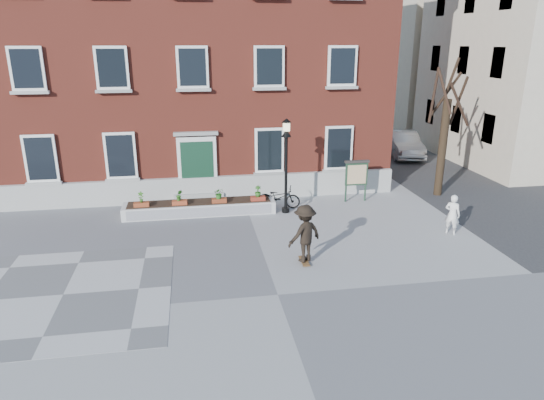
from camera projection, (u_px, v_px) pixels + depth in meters
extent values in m
plane|color=gray|center=(278.00, 295.00, 13.70)|extent=(100.00, 100.00, 0.00)
cube|color=#5C5C5F|center=(63.00, 295.00, 13.70)|extent=(6.00, 6.00, 0.01)
imported|color=black|center=(279.00, 197.00, 20.70)|extent=(1.92, 1.10, 0.95)
imported|color=#B1B3B6|center=(403.00, 144.00, 29.93)|extent=(2.34, 4.92, 1.56)
imported|color=silver|center=(452.00, 214.00, 17.82)|extent=(0.65, 0.65, 1.51)
cube|color=maroon|center=(191.00, 58.00, 24.63)|extent=(18.00, 10.00, 12.00)
cube|color=#ABABA6|center=(199.00, 189.00, 21.54)|extent=(18.00, 0.24, 1.10)
cube|color=#A3A39E|center=(199.00, 200.00, 21.56)|extent=(2.60, 0.80, 0.20)
cube|color=gray|center=(199.00, 195.00, 21.63)|extent=(2.20, 0.50, 0.20)
cube|color=silver|center=(197.00, 165.00, 21.23)|extent=(1.70, 0.12, 2.50)
cube|color=#133522|center=(197.00, 168.00, 21.21)|extent=(1.40, 0.06, 2.30)
cube|color=gray|center=(196.00, 134.00, 20.75)|extent=(1.90, 0.25, 0.15)
cube|color=white|center=(41.00, 159.00, 20.04)|extent=(1.30, 0.10, 2.00)
cube|color=black|center=(40.00, 159.00, 19.99)|extent=(1.08, 0.04, 1.78)
cube|color=#A9AAA4|center=(44.00, 183.00, 20.31)|extent=(1.44, 0.20, 0.12)
cube|color=white|center=(27.00, 69.00, 18.91)|extent=(1.30, 0.10, 1.70)
cube|color=black|center=(26.00, 69.00, 18.86)|extent=(1.08, 0.04, 1.48)
cube|color=#AAABA5|center=(30.00, 92.00, 19.14)|extent=(1.44, 0.20, 0.12)
cube|color=white|center=(121.00, 156.00, 20.54)|extent=(1.30, 0.10, 2.00)
cube|color=black|center=(120.00, 156.00, 20.49)|extent=(1.08, 0.04, 1.78)
cube|color=#AAAAA4|center=(123.00, 180.00, 20.81)|extent=(1.44, 0.20, 0.12)
cube|color=white|center=(112.00, 68.00, 19.41)|extent=(1.30, 0.10, 1.70)
cube|color=black|center=(112.00, 68.00, 19.36)|extent=(1.08, 0.04, 1.48)
cube|color=gray|center=(114.00, 91.00, 19.64)|extent=(1.44, 0.20, 0.12)
cube|color=white|center=(192.00, 67.00, 19.91)|extent=(1.30, 0.10, 1.70)
cube|color=black|center=(193.00, 67.00, 19.86)|extent=(1.08, 0.04, 1.48)
cube|color=#9D9D98|center=(194.00, 90.00, 20.14)|extent=(1.44, 0.20, 0.12)
cube|color=white|center=(269.00, 150.00, 21.54)|extent=(1.30, 0.10, 2.00)
cube|color=black|center=(270.00, 151.00, 21.49)|extent=(1.08, 0.04, 1.78)
cube|color=gray|center=(270.00, 174.00, 21.82)|extent=(1.44, 0.20, 0.12)
cube|color=silver|center=(269.00, 67.00, 20.41)|extent=(1.30, 0.10, 1.70)
cube|color=black|center=(269.00, 67.00, 20.37)|extent=(1.08, 0.04, 1.48)
cube|color=#9F9F9A|center=(269.00, 89.00, 20.64)|extent=(1.44, 0.20, 0.12)
cube|color=white|center=(339.00, 148.00, 22.04)|extent=(1.30, 0.10, 2.00)
cube|color=black|center=(339.00, 148.00, 21.99)|extent=(1.08, 0.04, 1.78)
cube|color=#9A9A95|center=(338.00, 171.00, 22.32)|extent=(1.44, 0.20, 0.12)
cube|color=white|center=(342.00, 66.00, 20.91)|extent=(1.30, 0.10, 1.70)
cube|color=black|center=(343.00, 66.00, 20.87)|extent=(1.08, 0.04, 1.48)
cube|color=#9D9C98|center=(342.00, 88.00, 21.14)|extent=(1.44, 0.20, 0.12)
cube|color=silver|center=(200.00, 208.00, 20.06)|extent=(6.20, 1.10, 0.50)
cube|color=silver|center=(200.00, 212.00, 19.53)|extent=(5.80, 0.02, 0.40)
cube|color=black|center=(200.00, 202.00, 19.98)|extent=(5.80, 0.90, 0.06)
cube|color=brown|center=(142.00, 205.00, 19.35)|extent=(0.60, 0.25, 0.20)
imported|color=#326C20|center=(141.00, 197.00, 19.25)|extent=(0.24, 0.24, 0.45)
cube|color=#953C20|center=(180.00, 203.00, 19.59)|extent=(0.60, 0.25, 0.20)
imported|color=#2A681F|center=(179.00, 195.00, 19.49)|extent=(0.25, 0.25, 0.45)
cube|color=brown|center=(219.00, 201.00, 19.84)|extent=(0.60, 0.25, 0.20)
imported|color=#25601D|center=(219.00, 193.00, 19.74)|extent=(0.40, 0.40, 0.45)
cube|color=maroon|center=(258.00, 199.00, 20.09)|extent=(0.60, 0.25, 0.20)
imported|color=#265C1B|center=(258.00, 191.00, 19.99)|extent=(0.25, 0.25, 0.45)
cylinder|color=#302215|center=(442.00, 148.00, 21.92)|extent=(0.36, 0.36, 4.40)
cylinder|color=#312015|center=(458.00, 101.00, 21.34)|extent=(0.12, 1.12, 2.23)
cylinder|color=black|center=(446.00, 94.00, 21.70)|extent=(1.18, 0.49, 1.97)
cylinder|color=black|center=(434.00, 95.00, 21.44)|extent=(0.88, 1.14, 2.35)
cylinder|color=#321F16|center=(445.00, 92.00, 20.87)|extent=(0.60, 0.77, 1.90)
cylinder|color=#322016|center=(459.00, 104.00, 20.72)|extent=(1.39, 0.55, 1.95)
cylinder|color=black|center=(452.00, 76.00, 21.07)|extent=(0.43, 0.48, 1.58)
cube|color=#363639|center=(407.00, 148.00, 32.44)|extent=(8.00, 36.00, 0.01)
cube|color=beige|center=(442.00, 45.00, 38.84)|extent=(10.00, 11.00, 13.00)
cube|color=black|center=(489.00, 129.00, 25.08)|extent=(0.08, 1.00, 1.50)
cube|color=black|center=(457.00, 119.00, 28.08)|extent=(0.08, 1.00, 1.50)
cube|color=black|center=(431.00, 112.00, 31.07)|extent=(0.08, 1.00, 1.50)
cube|color=black|center=(498.00, 63.00, 24.05)|extent=(0.08, 1.00, 1.50)
cube|color=black|center=(464.00, 60.00, 27.04)|extent=(0.08, 1.00, 1.50)
cube|color=black|center=(436.00, 58.00, 30.04)|extent=(0.08, 1.00, 1.50)
cube|color=black|center=(442.00, 3.00, 29.04)|extent=(0.08, 1.00, 1.50)
cylinder|color=black|center=(286.00, 210.00, 20.27)|extent=(0.32, 0.32, 0.20)
cylinder|color=black|center=(286.00, 175.00, 19.80)|extent=(0.12, 0.12, 3.20)
cone|color=black|center=(286.00, 133.00, 19.26)|extent=(0.40, 0.40, 0.30)
cube|color=beige|center=(286.00, 127.00, 19.18)|extent=(0.24, 0.24, 0.34)
cone|color=black|center=(286.00, 120.00, 19.10)|extent=(0.40, 0.40, 0.16)
cylinder|color=black|center=(346.00, 182.00, 21.35)|extent=(0.08, 0.08, 1.80)
cylinder|color=#1B3724|center=(366.00, 181.00, 21.49)|extent=(0.08, 0.08, 1.80)
cube|color=#1A3422|center=(356.00, 174.00, 21.31)|extent=(1.00, 0.10, 1.00)
cube|color=beige|center=(357.00, 175.00, 21.26)|extent=(0.85, 0.02, 0.85)
cube|color=#332E2C|center=(357.00, 162.00, 21.14)|extent=(1.10, 0.16, 0.10)
cube|color=brown|center=(304.00, 261.00, 15.67)|extent=(0.22, 0.78, 0.03)
cylinder|color=black|center=(303.00, 266.00, 15.41)|extent=(0.03, 0.05, 0.05)
cylinder|color=black|center=(309.00, 265.00, 15.43)|extent=(0.03, 0.05, 0.05)
cylinder|color=black|center=(300.00, 258.00, 15.93)|extent=(0.03, 0.05, 0.05)
cylinder|color=black|center=(305.00, 258.00, 15.96)|extent=(0.03, 0.05, 0.05)
imported|color=black|center=(305.00, 233.00, 15.37)|extent=(1.41, 1.17, 1.89)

